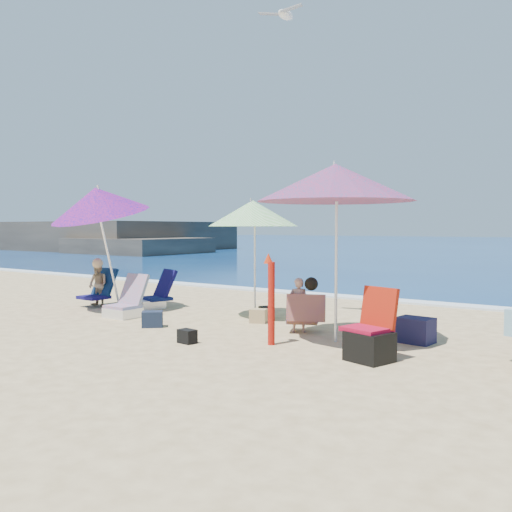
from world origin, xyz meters
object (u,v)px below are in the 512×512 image
Objects in this scene: chair_navy at (155,298)px; seagull at (285,14)px; umbrella_turquoise at (335,183)px; chair_rainbow at (126,306)px; camp_chair_left at (370,339)px; umbrella_striped at (253,213)px; umbrella_blue at (98,202)px; person_center at (302,306)px; furled_umbrella at (271,295)px; person_left at (98,284)px.

seagull is (2.73, 0.29, 4.79)m from chair_navy.
umbrella_turquoise reaches higher than chair_navy.
camp_chair_left reaches higher than chair_rainbow.
umbrella_striped is at bearing -163.13° from seagull.
umbrella_blue is 3.38× the size of chair_rainbow.
umbrella_striped is at bearing 149.23° from camp_chair_left.
chair_rainbow is 0.86× the size of camp_chair_left.
chair_rainbow is at bearing 173.84° from camp_chair_left.
seagull is at bearing 19.33° from umbrella_blue.
umbrella_turquoise is at bearing 138.83° from camp_chair_left.
umbrella_striped is at bearing 19.79° from umbrella_blue.
furled_umbrella is at bearing -86.01° from person_center.
umbrella_blue reaches higher than person_left.
umbrella_striped reaches higher than person_center.
chair_navy is 1.12m from chair_rainbow.
umbrella_blue reaches higher than camp_chair_left.
chair_rainbow is at bearing 172.40° from furled_umbrella.
chair_navy and chair_rainbow have the same top height.
person_left is (-1.42, 0.58, 0.23)m from chair_rainbow.
furled_umbrella is 1.47m from camp_chair_left.
umbrella_blue is 4.42m from person_center.
person_left is (-4.61, 0.08, 0.03)m from person_center.
seagull reaches higher than chair_navy.
person_left reaches higher than person_center.
seagull is at bearing 142.80° from umbrella_turquoise.
camp_chair_left is 5.58m from seagull.
umbrella_turquoise is 2.27m from umbrella_striped.
umbrella_striped is 3.26m from seagull.
camp_chair_left is 6.19m from person_left.
umbrella_turquoise is 3.34× the size of chair_navy.
umbrella_striped is 1.69× the size of furled_umbrella.
umbrella_striped is 0.83× the size of umbrella_blue.
chair_navy is at bearing 157.67° from furled_umbrella.
chair_rainbow is at bearing -176.84° from umbrella_turquoise.
umbrella_turquoise is 1.13× the size of umbrella_blue.
chair_navy is 5.52m from seagull.
chair_rainbow is (-3.85, -0.21, -1.93)m from umbrella_turquoise.
seagull is at bearing 6.15° from chair_navy.
camp_chair_left is at bearing -41.17° from umbrella_turquoise.
person_left is 5.96m from seagull.
umbrella_turquoise reaches higher than umbrella_striped.
umbrella_turquoise is 2.16m from camp_chair_left.
person_left is (-0.50, 0.38, -1.57)m from umbrella_blue.
person_center is at bearing 93.99° from furled_umbrella.
furled_umbrella is at bearing -7.60° from chair_rainbow.
person_left is at bearing -169.44° from umbrella_striped.
umbrella_turquoise is at bearing -37.20° from seagull.
umbrella_striped is 2.16× the size of person_left.
person_left is at bearing 167.73° from furled_umbrella.
umbrella_striped reaches higher than person_left.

